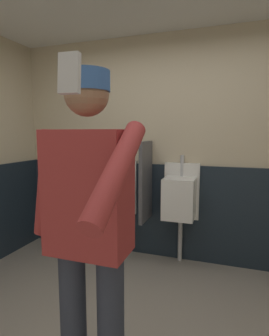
% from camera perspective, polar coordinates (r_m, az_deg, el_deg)
% --- Properties ---
extents(wall_back, '(4.52, 0.12, 2.60)m').
position_cam_1_polar(wall_back, '(3.26, 8.74, 3.90)').
color(wall_back, beige).
rests_on(wall_back, ground_plane).
extents(wainscot_band_back, '(3.92, 0.03, 1.12)m').
position_cam_1_polar(wainscot_band_back, '(3.32, 8.25, -9.04)').
color(wainscot_band_back, '#19232D').
rests_on(wainscot_band_back, ground_plane).
extents(urinal_left, '(0.40, 0.34, 1.24)m').
position_cam_1_polar(urinal_left, '(3.31, -3.57, -5.13)').
color(urinal_left, white).
rests_on(urinal_left, ground_plane).
extents(urinal_middle, '(0.40, 0.34, 1.24)m').
position_cam_1_polar(urinal_middle, '(3.11, 9.38, -6.05)').
color(urinal_middle, white).
rests_on(urinal_middle, ground_plane).
extents(privacy_divider_panel, '(0.04, 0.40, 0.90)m').
position_cam_1_polar(privacy_divider_panel, '(3.09, 2.34, -2.77)').
color(privacy_divider_panel, '#4C4C51').
extents(person, '(0.62, 0.60, 1.78)m').
position_cam_1_polar(person, '(1.41, -9.51, -11.31)').
color(person, '#2D3342').
rests_on(person, ground_plane).
extents(cell_phone, '(0.06, 0.03, 0.11)m').
position_cam_1_polar(cell_phone, '(0.81, -13.38, 18.59)').
color(cell_phone, silver).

